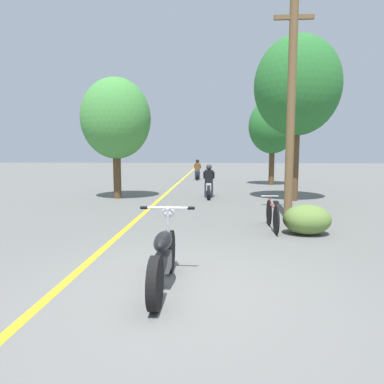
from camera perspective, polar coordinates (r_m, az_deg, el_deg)
The scene contains 11 objects.
ground_plane at distance 4.93m, azimuth -2.03°, elevation -15.99°, with size 120.00×120.00×0.00m, color #60605E.
lane_stripe_center at distance 16.84m, azimuth -3.93°, elevation 0.11°, with size 0.14×48.00×0.01m, color yellow.
utility_pole at distance 10.42m, azimuth 16.18°, elevation 13.52°, with size 1.10×0.24×6.22m.
roadside_tree_right_near at distance 14.30m, azimuth 17.14°, elevation 16.47°, with size 3.29×2.96×6.34m.
roadside_tree_right_far at distance 20.84m, azimuth 13.28°, elevation 10.59°, with size 2.78×2.50×5.05m.
roadside_tree_left at distance 14.59m, azimuth -12.58°, elevation 11.80°, with size 2.85×2.56×4.92m.
roadside_bush at distance 8.39m, azimuth 18.61°, elevation -4.36°, with size 1.10×0.88×0.70m.
motorcycle_foreground at distance 4.90m, azimuth -4.77°, elevation -10.53°, with size 0.83×2.02×1.08m.
motorcycle_rider_lead at distance 14.52m, azimuth 2.82°, elevation 1.20°, with size 0.50×2.10×1.41m.
motorcycle_rider_far at distance 24.34m, azimuth 0.91°, elevation 3.37°, with size 0.50×2.08×1.43m.
bicycle_parked at distance 8.65m, azimuth 13.26°, elevation -3.76°, with size 0.44×1.69×0.79m.
Camera 1 is at (0.44, -4.53, 1.89)m, focal length 32.00 mm.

